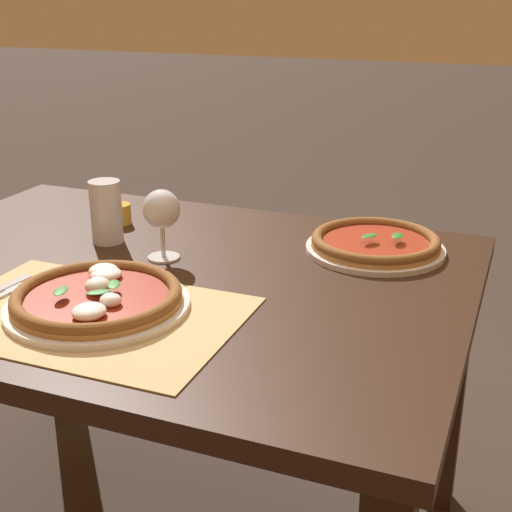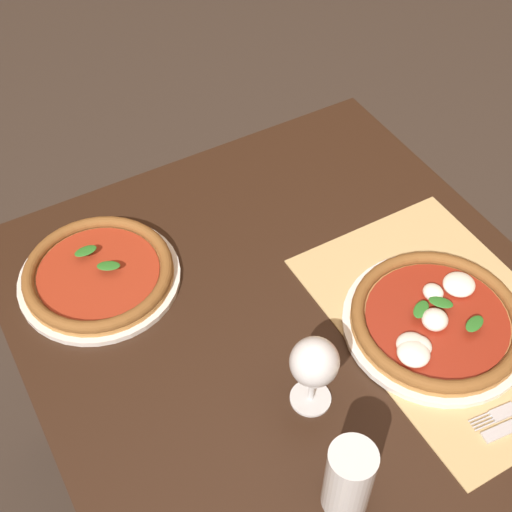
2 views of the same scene
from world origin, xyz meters
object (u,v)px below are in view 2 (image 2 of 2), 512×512
(pizza_far, at_px, (99,274))
(wine_glass, at_px, (314,364))
(pint_glass, at_px, (349,480))
(pizza_near, at_px, (435,319))

(pizza_far, xyz_separation_m, wine_glass, (-0.42, -0.21, 0.09))
(wine_glass, bearing_deg, pint_glass, 164.15)
(pizza_far, bearing_deg, wine_glass, -153.11)
(pizza_far, relative_size, wine_glass, 2.00)
(wine_glass, distance_m, pint_glass, 0.18)
(pizza_near, xyz_separation_m, wine_glass, (-0.02, 0.27, 0.08))
(pizza_near, distance_m, wine_glass, 0.29)
(wine_glass, bearing_deg, pizza_far, 26.89)
(wine_glass, relative_size, pint_glass, 1.07)
(pizza_near, height_order, pint_glass, pint_glass)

